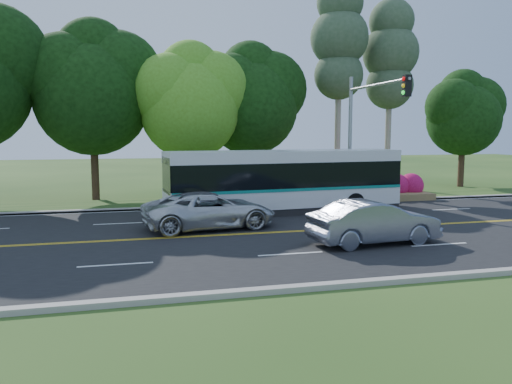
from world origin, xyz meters
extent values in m
plane|color=#264517|center=(0.00, 0.00, 0.00)|extent=(120.00, 120.00, 0.00)
cube|color=black|center=(0.00, 0.00, 0.01)|extent=(60.00, 14.00, 0.02)
cube|color=#A19A92|center=(0.00, 7.15, 0.07)|extent=(60.00, 0.30, 0.15)
cube|color=#A19A92|center=(0.00, -7.15, 0.07)|extent=(60.00, 0.30, 0.15)
cube|color=#264517|center=(0.00, 9.00, 0.05)|extent=(60.00, 4.00, 0.10)
cube|color=gold|center=(0.00, -0.08, 0.02)|extent=(57.00, 0.10, 0.00)
cube|color=gold|center=(0.00, 0.08, 0.02)|extent=(57.00, 0.10, 0.00)
cube|color=silver|center=(-6.00, -3.50, 0.02)|extent=(2.20, 0.12, 0.00)
cube|color=silver|center=(-0.50, -3.50, 0.02)|extent=(2.20, 0.12, 0.00)
cube|color=silver|center=(5.00, -3.50, 0.02)|extent=(2.20, 0.12, 0.00)
cube|color=silver|center=(-6.00, 3.50, 0.02)|extent=(2.20, 0.12, 0.00)
cube|color=silver|center=(-0.50, 3.50, 0.02)|extent=(2.20, 0.12, 0.00)
cube|color=silver|center=(5.00, 3.50, 0.02)|extent=(2.20, 0.12, 0.00)
cube|color=silver|center=(10.50, 3.50, 0.02)|extent=(2.20, 0.12, 0.00)
cube|color=silver|center=(0.00, 6.85, 0.02)|extent=(57.00, 0.12, 0.00)
cube|color=silver|center=(0.00, -6.85, 0.02)|extent=(57.00, 0.12, 0.00)
cylinder|color=#2F2015|center=(-7.50, 12.00, 1.80)|extent=(0.44, 0.44, 3.60)
sphere|color=black|center=(-7.50, 12.00, 5.91)|extent=(6.60, 6.60, 6.60)
sphere|color=black|center=(-6.02, 12.30, 7.23)|extent=(5.28, 5.28, 5.28)
sphere|color=black|center=(-8.82, 11.80, 7.06)|extent=(4.95, 4.95, 4.95)
sphere|color=black|center=(-7.40, 12.40, 8.38)|extent=(4.29, 4.29, 4.29)
cylinder|color=#2F2015|center=(-2.00, 11.00, 1.62)|extent=(0.44, 0.44, 3.24)
sphere|color=#508A1C|center=(-2.00, 11.00, 5.27)|extent=(5.80, 5.80, 5.80)
sphere|color=#508A1C|center=(-0.69, 11.30, 6.43)|extent=(4.64, 4.64, 4.64)
sphere|color=#508A1C|center=(-3.16, 10.80, 6.29)|extent=(4.35, 4.35, 4.35)
sphere|color=#508A1C|center=(-1.90, 11.40, 7.45)|extent=(3.77, 3.77, 3.77)
cylinder|color=#2F2015|center=(2.00, 12.50, 1.71)|extent=(0.44, 0.44, 3.42)
sphere|color=black|center=(2.00, 12.50, 5.52)|extent=(6.00, 6.00, 6.00)
sphere|color=black|center=(3.35, 12.80, 6.72)|extent=(4.80, 4.80, 4.80)
sphere|color=black|center=(0.80, 12.30, 6.57)|extent=(4.50, 4.50, 4.50)
sphere|color=black|center=(2.10, 12.90, 7.77)|extent=(3.90, 3.90, 3.90)
cylinder|color=#A09481|center=(8.00, 12.50, 4.90)|extent=(0.40, 0.40, 9.80)
sphere|color=#354E30|center=(8.00, 12.50, 7.70)|extent=(3.23, 3.23, 3.23)
sphere|color=#354E30|center=(8.00, 12.50, 10.08)|extent=(3.80, 3.80, 3.80)
sphere|color=#354E30|center=(8.00, 12.50, 12.32)|extent=(3.04, 3.04, 3.04)
cylinder|color=#A09481|center=(12.00, 13.00, 4.55)|extent=(0.40, 0.40, 9.10)
sphere|color=#354E30|center=(12.00, 13.00, 7.15)|extent=(3.23, 3.23, 3.23)
sphere|color=#354E30|center=(12.00, 13.00, 9.36)|extent=(3.80, 3.80, 3.80)
sphere|color=#354E30|center=(12.00, 13.00, 11.44)|extent=(3.04, 3.04, 3.04)
cylinder|color=#2F2015|center=(18.00, 13.00, 1.53)|extent=(0.44, 0.44, 3.06)
sphere|color=black|center=(18.00, 13.00, 4.88)|extent=(5.20, 5.20, 5.20)
sphere|color=black|center=(19.17, 13.30, 5.92)|extent=(4.16, 4.16, 4.16)
sphere|color=black|center=(16.96, 12.80, 5.79)|extent=(3.90, 3.90, 3.90)
sphere|color=black|center=(18.10, 13.40, 6.83)|extent=(3.38, 3.38, 3.38)
sphere|color=maroon|center=(3.00, 8.20, 0.75)|extent=(1.50, 1.50, 1.50)
sphere|color=maroon|center=(4.00, 8.20, 0.75)|extent=(1.50, 1.50, 1.50)
sphere|color=maroon|center=(5.00, 8.20, 0.75)|extent=(1.50, 1.50, 1.50)
sphere|color=maroon|center=(6.00, 8.20, 0.75)|extent=(1.50, 1.50, 1.50)
sphere|color=maroon|center=(7.00, 8.20, 0.75)|extent=(1.50, 1.50, 1.50)
sphere|color=maroon|center=(8.00, 8.20, 0.75)|extent=(1.50, 1.50, 1.50)
sphere|color=maroon|center=(9.00, 8.20, 0.75)|extent=(1.50, 1.50, 1.50)
sphere|color=maroon|center=(10.00, 8.20, 0.75)|extent=(1.50, 1.50, 1.50)
sphere|color=maroon|center=(11.00, 8.20, 0.75)|extent=(1.50, 1.50, 1.50)
cube|color=olive|center=(10.00, 7.40, 0.20)|extent=(3.50, 1.40, 0.40)
cylinder|color=gray|center=(6.50, 7.30, 3.50)|extent=(0.20, 0.20, 7.00)
cylinder|color=gray|center=(6.50, 4.30, 6.30)|extent=(0.14, 6.00, 0.14)
cube|color=black|center=(6.50, 1.50, 6.00)|extent=(0.32, 0.28, 0.95)
sphere|color=red|center=(6.33, 1.50, 6.30)|extent=(0.18, 0.18, 0.18)
sphere|color=yellow|center=(6.33, 1.50, 6.00)|extent=(0.18, 0.18, 0.18)
sphere|color=#19D833|center=(6.33, 1.50, 5.70)|extent=(0.18, 0.18, 0.18)
cube|color=silver|center=(1.88, 4.70, 0.84)|extent=(11.82, 3.47, 0.96)
cube|color=black|center=(1.88, 4.70, 1.92)|extent=(11.76, 3.50, 1.20)
cube|color=silver|center=(1.88, 4.70, 2.80)|extent=(11.82, 3.47, 0.54)
cube|color=#0D7A6E|center=(1.88, 4.70, 1.26)|extent=(11.76, 3.51, 0.14)
cube|color=black|center=(-3.90, 4.20, 2.01)|extent=(0.26, 2.27, 1.65)
cube|color=#19E54C|center=(-3.89, 4.20, 2.95)|extent=(0.18, 1.48, 0.21)
cube|color=black|center=(1.88, 4.70, 0.19)|extent=(11.81, 3.37, 0.34)
cylinder|color=black|center=(-1.74, 3.23, 0.51)|extent=(0.99, 0.35, 0.97)
cylinder|color=black|center=(-1.94, 5.54, 0.51)|extent=(0.99, 0.35, 0.97)
cylinder|color=black|center=(5.23, 3.83, 0.51)|extent=(0.99, 0.35, 0.97)
cylinder|color=black|center=(5.03, 6.14, 0.51)|extent=(0.99, 0.35, 0.97)
imported|color=slate|center=(2.83, -2.80, 0.79)|extent=(4.83, 2.11, 1.55)
imported|color=silver|center=(-2.37, 1.45, 0.78)|extent=(5.74, 3.26, 1.51)
camera|label=1|loc=(-5.49, -18.62, 3.95)|focal=35.00mm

